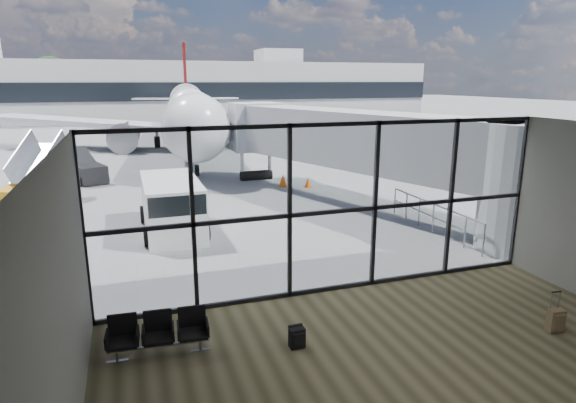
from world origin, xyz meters
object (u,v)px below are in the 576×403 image
suitcase (556,320)px  belt_loader (88,171)px  seating_row (158,331)px  service_van (172,206)px  airliner (189,111)px  backpack (297,338)px  mobile_stairs (32,191)px

suitcase → belt_loader: bearing=126.1°
seating_row → service_van: bearing=86.7°
airliner → service_van: airliner is taller
seating_row → backpack: seating_row is taller
airliner → belt_loader: airliner is taller
suitcase → belt_loader: (-10.97, 21.14, 0.30)m
suitcase → service_van: size_ratio=0.21×
backpack → belt_loader: 20.59m
belt_loader → mobile_stairs: 5.05m
service_van → mobile_stairs: size_ratio=1.14×
backpack → service_van: 9.19m
backpack → suitcase: suitcase is taller
backpack → suitcase: 5.84m
seating_row → airliner: bearing=85.5°
seating_row → backpack: bearing=-10.3°
mobile_stairs → airliner: bearing=85.3°
seating_row → service_van: service_van is taller
seating_row → mobile_stairs: mobile_stairs is taller
service_van → belt_loader: service_van is taller
suitcase → airliner: size_ratio=0.03×
airliner → belt_loader: bearing=-112.3°
seating_row → backpack: size_ratio=4.20×
backpack → belt_loader: size_ratio=0.12×
backpack → belt_loader: (-5.26, 19.91, 0.35)m
mobile_stairs → service_van: bearing=-25.4°
seating_row → airliner: 33.50m
suitcase → mobile_stairs: mobile_stairs is taller
service_van → belt_loader: (-3.58, 10.90, -0.43)m
seating_row → belt_loader: 19.35m
airliner → mobile_stairs: 20.91m
seating_row → suitcase: size_ratio=2.17×
airliner → service_van: bearing=-92.9°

